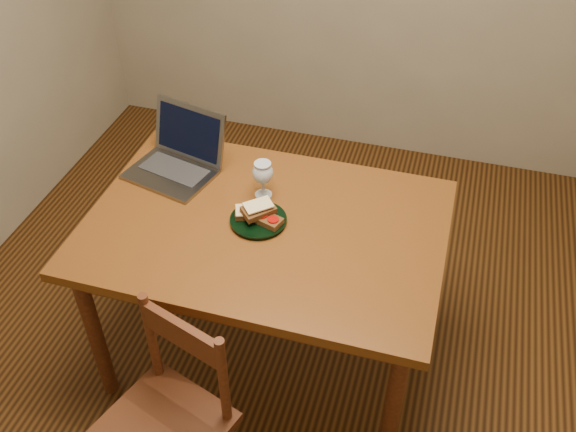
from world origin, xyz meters
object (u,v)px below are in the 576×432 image
(chair, at_px, (166,414))
(plate, at_px, (258,220))
(milk_glass, at_px, (263,179))
(laptop, at_px, (179,154))
(table, at_px, (265,241))

(chair, relative_size, plate, 2.27)
(milk_glass, distance_m, laptop, 0.39)
(table, relative_size, plate, 6.23)
(table, distance_m, chair, 0.70)
(chair, distance_m, laptop, 1.01)
(plate, bearing_deg, chair, -99.29)
(chair, xyz_separation_m, milk_glass, (0.08, 0.81, 0.38))
(table, distance_m, plate, 0.10)
(chair, distance_m, milk_glass, 0.90)
(table, distance_m, milk_glass, 0.23)
(chair, bearing_deg, table, 96.88)
(table, xyz_separation_m, milk_glass, (-0.06, 0.16, 0.16))
(table, xyz_separation_m, chair, (-0.13, -0.66, -0.22))
(laptop, bearing_deg, table, -14.69)
(table, xyz_separation_m, laptop, (-0.43, 0.23, 0.15))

